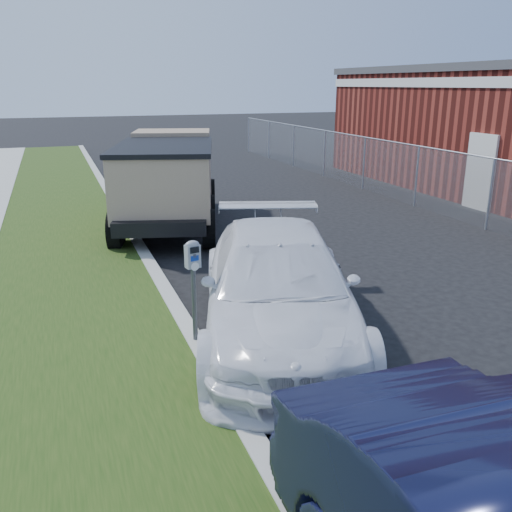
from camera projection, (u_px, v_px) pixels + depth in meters
name	position (u px, v px, depth m)	size (l,w,h in m)	color
ground	(364.00, 327.00, 8.29)	(120.00, 120.00, 0.00)	black
chainlink_fence	(418.00, 164.00, 16.16)	(0.06, 30.06, 30.00)	slate
parking_meter	(193.00, 269.00, 7.25)	(0.22, 0.17, 1.45)	#3F4247
white_wagon	(276.00, 284.00, 7.90)	(2.14, 5.26, 1.53)	white
dump_truck	(169.00, 176.00, 14.04)	(3.69, 6.19, 2.28)	black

